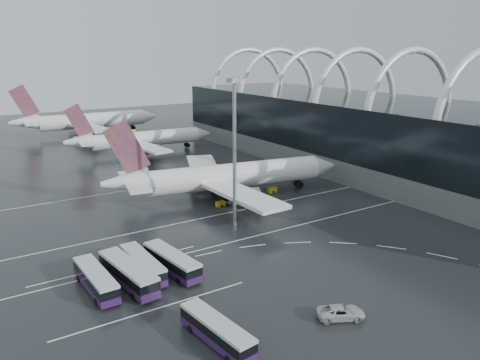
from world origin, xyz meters
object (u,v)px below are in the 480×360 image
gse_cart_belly_a (272,190)px  gse_cart_belly_e (246,181)px  airliner_gate_c (85,121)px  bus_row_near_c (142,264)px  gse_cart_belly_b (260,173)px  airliner_main (224,177)px  van_curve_a (341,312)px  airliner_gate_b (139,140)px  bus_row_near_d (172,261)px  floodlight_mast (234,136)px  bus_row_near_a (96,279)px  gse_cart_belly_c (221,204)px  bus_row_far_c (217,331)px  gse_cart_belly_d (290,178)px  bus_row_near_b (128,273)px

gse_cart_belly_a → gse_cart_belly_e: (-0.91, 10.35, 0.07)m
airliner_gate_c → bus_row_near_c: airliner_gate_c is taller
bus_row_near_c → gse_cart_belly_e: bus_row_near_c is taller
gse_cart_belly_b → airliner_main: bearing=-148.2°
bus_row_near_c → airliner_main: bearing=-49.8°
bus_row_near_c → van_curve_a: 31.06m
airliner_gate_b → bus_row_near_c: airliner_gate_b is taller
bus_row_near_d → floodlight_mast: floodlight_mast is taller
floodlight_mast → bus_row_near_a: bearing=-159.8°
airliner_gate_b → bus_row_near_c: 92.35m
airliner_gate_c → floodlight_mast: size_ratio=2.05×
airliner_main → van_curve_a: 55.12m
floodlight_mast → gse_cart_belly_c: floodlight_mast is taller
bus_row_far_c → gse_cart_belly_d: 74.86m
bus_row_near_b → bus_row_near_a: bearing=71.3°
airliner_gate_b → bus_row_near_d: 92.36m
floodlight_mast → gse_cart_belly_b: size_ratio=11.56×
airliner_main → gse_cart_belly_b: bearing=42.2°
bus_row_near_a → gse_cart_belly_b: 69.80m
airliner_gate_b → bus_row_near_c: size_ratio=4.02×
bus_row_near_c → bus_row_near_d: 4.57m
airliner_gate_b → gse_cart_belly_b: 50.66m
airliner_main → bus_row_near_c: (-31.20, -27.43, -3.27)m
bus_row_near_d → gse_cart_belly_c: size_ratio=6.47×
floodlight_mast → airliner_gate_b: bearing=83.2°
airliner_gate_c → van_curve_a: bearing=-89.9°
bus_row_near_b → gse_cart_belly_c: size_ratio=6.96×
airliner_main → bus_row_near_a: size_ratio=4.56×
bus_row_near_d → gse_cart_belly_d: size_ratio=6.85×
bus_row_near_b → bus_row_near_d: bus_row_near_b is taller
van_curve_a → gse_cart_belly_a: 56.58m
floodlight_mast → gse_cart_belly_a: size_ratio=13.25×
airliner_gate_b → bus_row_near_b: 95.30m
gse_cart_belly_b → gse_cart_belly_e: gse_cart_belly_b is taller
floodlight_mast → bus_row_far_c: bearing=-125.1°
airliner_main → gse_cart_belly_e: (11.07, 7.48, -4.31)m
bus_row_near_b → gse_cart_belly_a: bearing=-66.8°
airliner_gate_b → floodlight_mast: bearing=-91.7°
bus_row_near_b → gse_cart_belly_a: 53.30m
bus_row_near_a → gse_cart_belly_c: bearing=-58.2°
bus_row_near_c → bus_row_near_b: bearing=122.5°
airliner_gate_c → gse_cart_belly_d: bearing=-71.4°
bus_row_near_d → airliner_gate_c: bearing=-16.6°
bus_row_near_c → bus_row_near_d: bearing=-110.4°
airliner_gate_c → gse_cart_belly_a: (16.49, -108.42, -4.71)m
bus_row_near_d → gse_cart_belly_a: 46.82m
gse_cart_belly_c → floodlight_mast: bearing=-106.7°
bus_row_far_c → floodlight_mast: (22.48, 32.00, 16.61)m
gse_cart_belly_c → bus_row_near_c: bearing=-140.7°
floodlight_mast → bus_row_near_b: bearing=-154.9°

